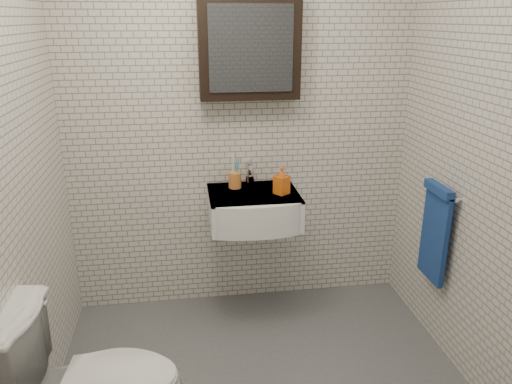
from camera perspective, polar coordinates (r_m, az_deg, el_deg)
room_shell at (r=2.16m, az=1.30°, el=8.55°), size 2.22×2.02×2.51m
washbasin at (r=3.07m, az=-0.19°, el=-1.96°), size 0.55×0.50×0.20m
faucet at (r=3.20m, az=-0.70°, el=2.00°), size 0.06×0.20×0.15m
mirror_cabinet at (r=3.05m, az=-0.76°, el=16.13°), size 0.60×0.15×0.60m
towel_rail at (r=3.05m, az=19.82°, el=-3.99°), size 0.09×0.30×0.58m
toothbrush_cup at (r=3.15m, az=-2.43°, el=1.47°), size 0.10×0.10×0.22m
soap_bottle at (r=3.03m, az=2.96°, el=1.32°), size 0.11×0.11×0.17m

